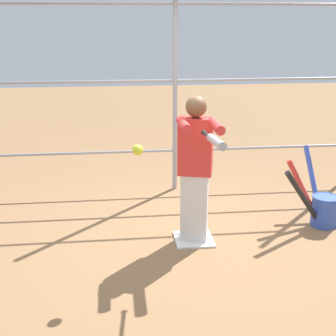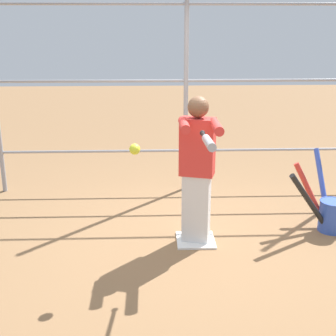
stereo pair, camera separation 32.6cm
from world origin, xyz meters
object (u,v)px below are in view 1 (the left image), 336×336
object	(u,v)px
bat_bucket	(322,205)
batter	(195,166)
softball_in_flight	(138,150)
baseball_bat_swinging	(214,140)

from	to	relation	value
bat_bucket	batter	bearing A→B (deg)	9.32
batter	softball_in_flight	world-z (taller)	batter
softball_in_flight	bat_bucket	xyz separation A→B (m)	(-2.11, -0.79, -0.93)
softball_in_flight	bat_bucket	distance (m)	2.44
batter	bat_bucket	xyz separation A→B (m)	(-1.51, -0.25, -0.59)
baseball_bat_swinging	bat_bucket	xyz separation A→B (m)	(-1.53, -1.17, -1.10)
bat_bucket	baseball_bat_swinging	bearing A→B (deg)	37.59
batter	baseball_bat_swinging	xyz separation A→B (m)	(0.02, 0.93, 0.50)
batter	baseball_bat_swinging	world-z (taller)	batter
batter	bat_bucket	world-z (taller)	batter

